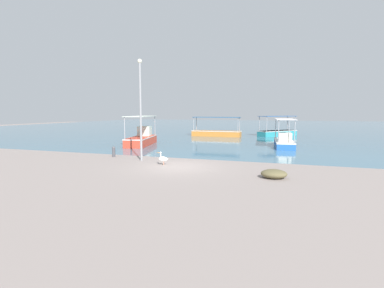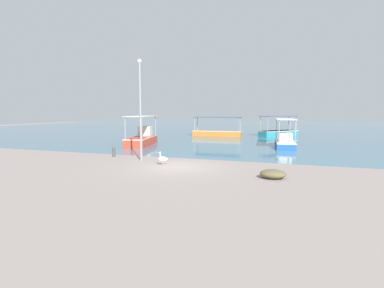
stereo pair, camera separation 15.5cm
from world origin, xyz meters
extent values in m
plane|color=gray|center=(0.00, 0.00, 0.00)|extent=(120.00, 120.00, 0.00)
cube|color=teal|center=(0.00, 48.00, 0.00)|extent=(110.00, 90.00, 0.00)
cube|color=blue|center=(5.48, 12.54, 0.29)|extent=(2.10, 6.09, 0.57)
cube|color=silver|center=(5.48, 12.54, 0.53)|extent=(2.14, 6.14, 0.08)
cylinder|color=#99999E|center=(4.57, 15.20, 1.53)|extent=(0.08, 0.08, 1.92)
cylinder|color=#99999E|center=(5.85, 15.32, 1.53)|extent=(0.08, 0.08, 1.92)
cylinder|color=#99999E|center=(5.10, 9.75, 1.53)|extent=(0.08, 0.08, 1.92)
cylinder|color=#99999E|center=(6.39, 9.88, 1.53)|extent=(0.08, 0.08, 1.92)
cube|color=silver|center=(5.48, 12.54, 2.52)|extent=(2.18, 5.90, 0.05)
cube|color=beige|center=(5.61, 11.20, 0.96)|extent=(1.20, 1.46, 0.78)
cube|color=#CB3F2B|center=(-7.53, 9.38, 0.39)|extent=(2.98, 5.95, 0.78)
cube|color=silver|center=(-7.53, 9.38, 0.75)|extent=(3.03, 6.00, 0.08)
cylinder|color=#99999E|center=(-6.22, 7.01, 1.75)|extent=(0.08, 0.08, 1.94)
cylinder|color=#99999E|center=(-7.68, 6.67, 1.75)|extent=(0.08, 0.08, 1.94)
cylinder|color=#99999E|center=(-7.38, 12.08, 1.75)|extent=(0.08, 0.08, 1.94)
cylinder|color=#99999E|center=(-8.85, 11.75, 1.75)|extent=(0.08, 0.08, 1.94)
cube|color=silver|center=(-7.53, 9.38, 2.75)|extent=(3.03, 5.78, 0.05)
cube|color=beige|center=(-7.82, 10.63, 1.27)|extent=(1.45, 1.42, 0.96)
cube|color=orange|center=(-3.12, 21.21, 0.37)|extent=(6.27, 1.45, 0.74)
cube|color=silver|center=(-3.12, 21.21, 0.70)|extent=(6.31, 1.49, 0.08)
cylinder|color=#99999E|center=(-6.00, 20.63, 1.59)|extent=(0.08, 0.08, 1.70)
cylinder|color=#99999E|center=(-6.00, 21.82, 1.59)|extent=(0.08, 0.08, 1.70)
cylinder|color=#99999E|center=(-0.24, 20.61, 1.59)|extent=(0.08, 0.08, 1.70)
cylinder|color=#99999E|center=(-0.23, 21.80, 1.59)|extent=(0.08, 0.08, 1.70)
cube|color=navy|center=(-3.12, 21.21, 2.47)|extent=(6.07, 1.55, 0.05)
cube|color=teal|center=(4.27, 24.69, 0.35)|extent=(4.88, 5.29, 0.70)
cube|color=silver|center=(4.27, 24.69, 0.66)|extent=(4.94, 5.35, 0.08)
cylinder|color=#99999E|center=(3.08, 22.31, 1.63)|extent=(0.08, 0.08, 1.85)
cylinder|color=#99999E|center=(2.09, 23.18, 1.63)|extent=(0.08, 0.08, 1.85)
cylinder|color=#99999E|center=(6.46, 26.21, 1.63)|extent=(0.08, 0.08, 1.85)
cylinder|color=#99999E|center=(5.46, 27.07, 1.63)|extent=(0.08, 0.08, 1.85)
cube|color=#24518D|center=(4.27, 24.69, 2.58)|extent=(4.82, 5.21, 0.05)
cylinder|color=#E0997A|center=(-1.07, 0.13, 0.11)|extent=(0.03, 0.03, 0.22)
cylinder|color=#E0997A|center=(-1.07, 0.23, 0.11)|extent=(0.03, 0.03, 0.22)
ellipsoid|color=white|center=(-1.10, 0.18, 0.36)|extent=(0.57, 0.30, 0.32)
ellipsoid|color=white|center=(-0.85, 0.19, 0.38)|extent=(0.16, 0.13, 0.10)
cylinder|color=white|center=(-1.25, 0.18, 0.58)|extent=(0.07, 0.07, 0.26)
sphere|color=white|center=(-1.25, 0.18, 0.74)|extent=(0.11, 0.11, 0.11)
cone|color=#E5933F|center=(-1.42, 0.17, 0.73)|extent=(0.30, 0.07, 0.06)
cylinder|color=gray|center=(-3.12, 1.22, 3.14)|extent=(0.14, 0.14, 6.28)
sphere|color=#EAEACC|center=(-3.12, 1.22, 6.39)|extent=(0.28, 0.28, 0.28)
cylinder|color=#47474C|center=(-5.74, 2.00, 0.31)|extent=(0.22, 0.22, 0.61)
sphere|color=#4C4C51|center=(-5.74, 2.00, 0.64)|extent=(0.23, 0.23, 0.23)
ellipsoid|color=brown|center=(5.46, -1.38, 0.22)|extent=(1.25, 1.06, 0.43)
camera|label=1|loc=(6.29, -16.10, 3.22)|focal=28.00mm
camera|label=2|loc=(6.43, -16.05, 3.22)|focal=28.00mm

